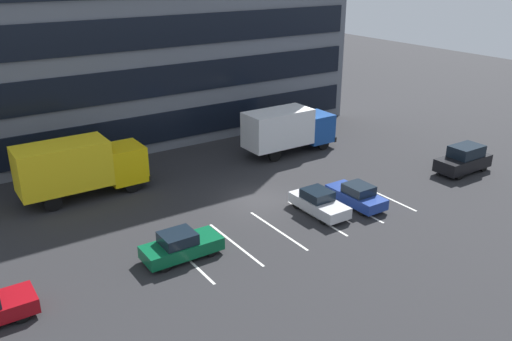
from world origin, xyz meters
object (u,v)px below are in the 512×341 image
sedan_forest (181,246)px  suv_black (464,159)px  box_truck_yellow_all (80,166)px  box_truck_blue (288,128)px  sedan_silver (319,203)px  sedan_navy (356,195)px

sedan_forest → suv_black: (21.98, -0.50, 0.25)m
box_truck_yellow_all → suv_black: box_truck_yellow_all is taller
box_truck_blue → sedan_silver: 10.88m
box_truck_yellow_all → box_truck_blue: (15.90, -0.60, -0.11)m
box_truck_blue → sedan_silver: (-4.93, -9.61, -1.31)m
box_truck_blue → sedan_navy: size_ratio=1.93×
box_truck_yellow_all → suv_black: (23.82, -10.83, -1.16)m
box_truck_yellow_all → sedan_silver: 15.06m
sedan_navy → sedan_silver: 2.66m
sedan_silver → box_truck_blue: bearing=62.9°
sedan_forest → suv_black: size_ratio=0.95×
sedan_forest → sedan_navy: 11.76m
sedan_forest → box_truck_yellow_all: bearing=100.1°
suv_black → sedan_navy: suv_black is taller
sedan_forest → sedan_navy: size_ratio=1.04×
sedan_forest → suv_black: suv_black is taller
box_truck_blue → sedan_forest: bearing=-145.3°
sedan_navy → box_truck_blue: bearing=77.1°
sedan_forest → sedan_navy: bearing=-1.7°
suv_black → sedan_forest: bearing=178.7°
box_truck_yellow_all → box_truck_blue: size_ratio=1.06×
box_truck_yellow_all → sedan_forest: 10.59m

